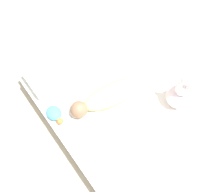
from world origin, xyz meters
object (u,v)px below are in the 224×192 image
pillow (48,72)px  bunny_plush (179,95)px  swaddled_baby (108,96)px  turtle_plush (55,114)px

pillow → bunny_plush: bunny_plush is taller
swaddled_baby → turtle_plush: bearing=-9.2°
bunny_plush → turtle_plush: size_ratio=1.89×
bunny_plush → swaddled_baby: bearing=-130.2°
swaddled_baby → turtle_plush: size_ratio=3.57×
swaddled_baby → turtle_plush: 0.42m
turtle_plush → pillow: bearing=156.2°
pillow → turtle_plush: (0.34, -0.15, -0.02)m
pillow → bunny_plush: 1.04m
swaddled_baby → bunny_plush: bunny_plush is taller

